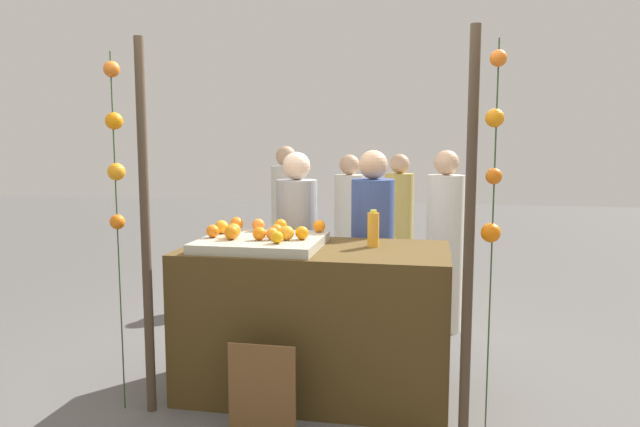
% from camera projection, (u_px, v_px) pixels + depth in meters
% --- Properties ---
extents(ground_plane, '(24.00, 24.00, 0.00)m').
position_uv_depth(ground_plane, '(316.00, 390.00, 3.85)').
color(ground_plane, '#565451').
extents(stall_counter, '(1.68, 0.87, 0.95)m').
position_uv_depth(stall_counter, '(316.00, 320.00, 3.79)').
color(stall_counter, '#4C3819').
rests_on(stall_counter, ground_plane).
extents(orange_tray, '(0.76, 0.71, 0.06)m').
position_uv_depth(orange_tray, '(262.00, 242.00, 3.75)').
color(orange_tray, '#B2AD99').
rests_on(orange_tray, stall_counter).
extents(orange_0, '(0.08, 0.08, 0.08)m').
position_uv_depth(orange_0, '(276.00, 230.00, 3.78)').
color(orange_0, orange).
rests_on(orange_0, orange_tray).
extents(orange_1, '(0.08, 0.08, 0.08)m').
position_uv_depth(orange_1, '(319.00, 226.00, 3.97)').
color(orange_1, orange).
rests_on(orange_1, orange_tray).
extents(orange_2, '(0.08, 0.08, 0.08)m').
position_uv_depth(orange_2, '(302.00, 233.00, 3.67)').
color(orange_2, orange).
rests_on(orange_2, orange_tray).
extents(orange_3, '(0.09, 0.09, 0.09)m').
position_uv_depth(orange_3, '(237.00, 224.00, 4.06)').
color(orange_3, orange).
rests_on(orange_3, orange_tray).
extents(orange_4, '(0.08, 0.08, 0.08)m').
position_uv_depth(orange_4, '(277.00, 237.00, 3.52)').
color(orange_4, orange).
rests_on(orange_4, orange_tray).
extents(orange_5, '(0.08, 0.08, 0.08)m').
position_uv_depth(orange_5, '(259.00, 233.00, 3.65)').
color(orange_5, orange).
rests_on(orange_5, orange_tray).
extents(orange_6, '(0.08, 0.08, 0.08)m').
position_uv_depth(orange_6, '(272.00, 234.00, 3.66)').
color(orange_6, orange).
rests_on(orange_6, orange_tray).
extents(orange_7, '(0.09, 0.09, 0.09)m').
position_uv_depth(orange_7, '(231.00, 233.00, 3.66)').
color(orange_7, orange).
rests_on(orange_7, orange_tray).
extents(orange_8, '(0.09, 0.09, 0.09)m').
position_uv_depth(orange_8, '(281.00, 225.00, 4.00)').
color(orange_8, orange).
rests_on(orange_8, orange_tray).
extents(orange_9, '(0.09, 0.09, 0.09)m').
position_uv_depth(orange_9, '(287.00, 233.00, 3.65)').
color(orange_9, orange).
rests_on(orange_9, orange_tray).
extents(orange_10, '(0.09, 0.09, 0.09)m').
position_uv_depth(orange_10, '(258.00, 225.00, 4.01)').
color(orange_10, orange).
rests_on(orange_10, orange_tray).
extents(orange_11, '(0.09, 0.09, 0.09)m').
position_uv_depth(orange_11, '(234.00, 230.00, 3.75)').
color(orange_11, orange).
rests_on(orange_11, orange_tray).
extents(orange_12, '(0.09, 0.09, 0.09)m').
position_uv_depth(orange_12, '(222.00, 227.00, 3.90)').
color(orange_12, orange).
rests_on(orange_12, orange_tray).
extents(orange_13, '(0.08, 0.08, 0.08)m').
position_uv_depth(orange_13, '(213.00, 231.00, 3.75)').
color(orange_13, orange).
rests_on(orange_13, orange_tray).
extents(juice_bottle, '(0.07, 0.07, 0.24)m').
position_uv_depth(juice_bottle, '(373.00, 229.00, 3.75)').
color(juice_bottle, orange).
rests_on(juice_bottle, stall_counter).
extents(chalkboard_sign, '(0.38, 0.03, 0.53)m').
position_uv_depth(chalkboard_sign, '(262.00, 391.00, 3.23)').
color(chalkboard_sign, brown).
rests_on(chalkboard_sign, ground_plane).
extents(vendor_left, '(0.31, 0.31, 1.54)m').
position_uv_depth(vendor_left, '(297.00, 261.00, 4.47)').
color(vendor_left, '#99999E').
rests_on(vendor_left, ground_plane).
extents(vendor_right, '(0.31, 0.31, 1.56)m').
position_uv_depth(vendor_right, '(372.00, 264.00, 4.32)').
color(vendor_right, '#384C8C').
rests_on(vendor_right, ground_plane).
extents(crowd_person_0, '(0.30, 0.30, 1.49)m').
position_uv_depth(crowd_person_0, '(349.00, 234.00, 5.91)').
color(crowd_person_0, beige).
rests_on(crowd_person_0, ground_plane).
extents(crowd_person_1, '(0.30, 0.30, 1.49)m').
position_uv_depth(crowd_person_1, '(399.00, 231.00, 6.12)').
color(crowd_person_1, tan).
rests_on(crowd_person_1, ground_plane).
extents(crowd_person_2, '(0.32, 0.32, 1.57)m').
position_uv_depth(crowd_person_2, '(286.00, 226.00, 6.22)').
color(crowd_person_2, beige).
rests_on(crowd_person_2, ground_plane).
extents(crowd_person_3, '(0.31, 0.31, 1.55)m').
position_uv_depth(crowd_person_3, '(444.00, 248.00, 5.00)').
color(crowd_person_3, beige).
rests_on(crowd_person_3, ground_plane).
extents(canopy_post_left, '(0.06, 0.06, 2.21)m').
position_uv_depth(canopy_post_left, '(145.00, 230.00, 3.43)').
color(canopy_post_left, '#473828').
rests_on(canopy_post_left, ground_plane).
extents(canopy_post_right, '(0.06, 0.06, 2.21)m').
position_uv_depth(canopy_post_right, '(469.00, 240.00, 3.08)').
color(canopy_post_right, '#473828').
rests_on(canopy_post_right, ground_plane).
extents(garland_strand_left, '(0.11, 0.11, 2.13)m').
position_uv_depth(garland_strand_left, '(115.00, 148.00, 3.40)').
color(garland_strand_left, '#2D4C23').
rests_on(garland_strand_left, ground_plane).
extents(garland_strand_right, '(0.10, 0.11, 2.13)m').
position_uv_depth(garland_strand_right, '(494.00, 161.00, 2.98)').
color(garland_strand_right, '#2D4C23').
rests_on(garland_strand_right, ground_plane).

